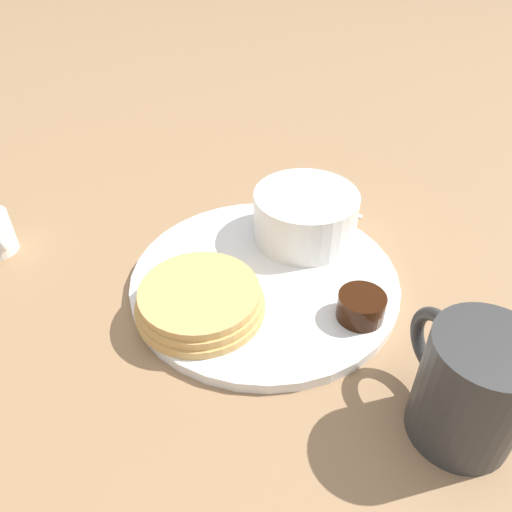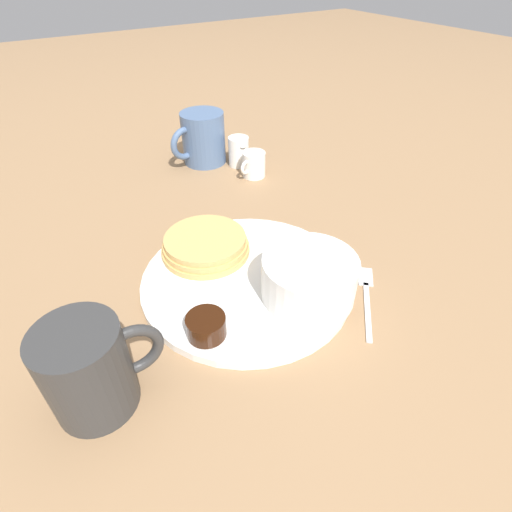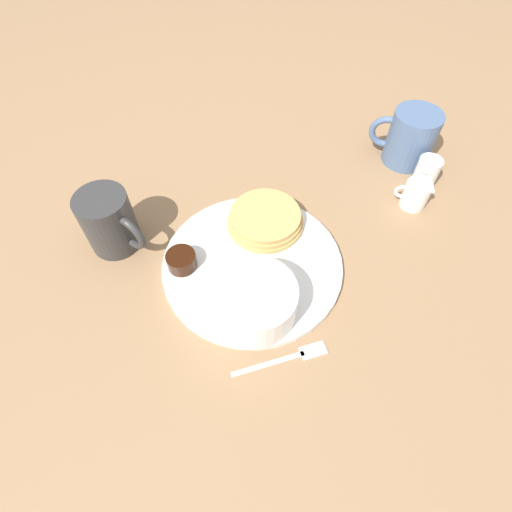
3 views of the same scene
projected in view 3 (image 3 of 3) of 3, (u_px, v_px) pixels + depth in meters
name	position (u px, v px, depth m)	size (l,w,h in m)	color
ground_plane	(252.00, 267.00, 0.65)	(4.00, 4.00, 0.00)	#93704C
plate	(252.00, 264.00, 0.64)	(0.29, 0.29, 0.01)	white
pancake_stack	(265.00, 219.00, 0.67)	(0.13, 0.13, 0.03)	tan
bowl	(255.00, 300.00, 0.56)	(0.12, 0.12, 0.06)	white
syrup_cup	(182.00, 260.00, 0.62)	(0.05, 0.05, 0.03)	black
butter_ramekin	(243.00, 320.00, 0.56)	(0.05, 0.05, 0.05)	white
coffee_mug	(110.00, 222.00, 0.64)	(0.12, 0.08, 0.10)	#333333
creamer_pitcher_near	(415.00, 194.00, 0.71)	(0.06, 0.05, 0.05)	white
creamer_pitcher_far	(426.00, 172.00, 0.73)	(0.04, 0.07, 0.06)	white
fork	(291.00, 357.00, 0.56)	(0.10, 0.11, 0.00)	silver
second_mug	(410.00, 137.00, 0.76)	(0.12, 0.09, 0.10)	slate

